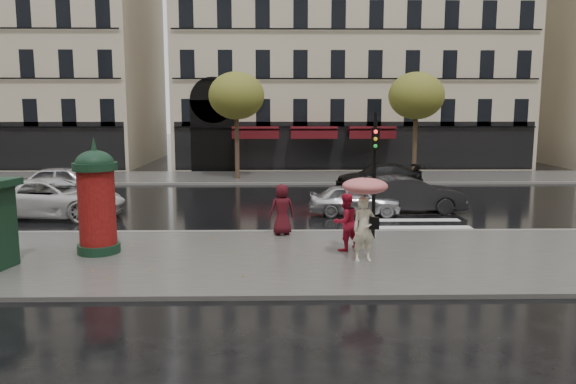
{
  "coord_description": "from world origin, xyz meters",
  "views": [
    {
      "loc": [
        0.47,
        -16.61,
        4.48
      ],
      "look_at": [
        0.82,
        1.5,
        1.75
      ],
      "focal_mm": 35.0,
      "sensor_mm": 36.0,
      "label": 1
    }
  ],
  "objects_px": {
    "car_black": "(379,177)",
    "man_burgundy": "(282,209)",
    "car_darkgrey": "(408,195)",
    "woman_umbrella": "(365,205)",
    "car_white": "(53,198)",
    "traffic_light": "(375,163)",
    "woman_red": "(345,222)",
    "morris_column": "(96,198)",
    "car_far_silver": "(50,182)",
    "car_silver": "(355,200)"
  },
  "relations": [
    {
      "from": "car_white",
      "to": "car_black",
      "type": "distance_m",
      "value": 16.74
    },
    {
      "from": "car_black",
      "to": "car_far_silver",
      "type": "height_order",
      "value": "car_far_silver"
    },
    {
      "from": "woman_umbrella",
      "to": "car_white",
      "type": "xyz_separation_m",
      "value": [
        -11.69,
        7.29,
        -0.96
      ]
    },
    {
      "from": "car_far_silver",
      "to": "woman_umbrella",
      "type": "bearing_deg",
      "value": 42.48
    },
    {
      "from": "woman_umbrella",
      "to": "car_far_silver",
      "type": "distance_m",
      "value": 18.58
    },
    {
      "from": "car_black",
      "to": "man_burgundy",
      "type": "bearing_deg",
      "value": -29.12
    },
    {
      "from": "car_darkgrey",
      "to": "morris_column",
      "type": "bearing_deg",
      "value": 117.89
    },
    {
      "from": "woman_umbrella",
      "to": "car_black",
      "type": "bearing_deg",
      "value": 78.24
    },
    {
      "from": "woman_red",
      "to": "car_white",
      "type": "distance_m",
      "value": 12.82
    },
    {
      "from": "car_darkgrey",
      "to": "man_burgundy",
      "type": "bearing_deg",
      "value": 126.07
    },
    {
      "from": "woman_umbrella",
      "to": "traffic_light",
      "type": "height_order",
      "value": "traffic_light"
    },
    {
      "from": "woman_red",
      "to": "man_burgundy",
      "type": "bearing_deg",
      "value": -80.38
    },
    {
      "from": "woman_red",
      "to": "car_darkgrey",
      "type": "bearing_deg",
      "value": -149.15
    },
    {
      "from": "woman_umbrella",
      "to": "car_darkgrey",
      "type": "height_order",
      "value": "woman_umbrella"
    },
    {
      "from": "woman_red",
      "to": "car_black",
      "type": "height_order",
      "value": "woman_red"
    },
    {
      "from": "woman_red",
      "to": "morris_column",
      "type": "xyz_separation_m",
      "value": [
        -7.51,
        -0.14,
        0.79
      ]
    },
    {
      "from": "morris_column",
      "to": "car_darkgrey",
      "type": "bearing_deg",
      "value": 32.31
    },
    {
      "from": "woman_umbrella",
      "to": "car_silver",
      "type": "bearing_deg",
      "value": 84.12
    },
    {
      "from": "woman_red",
      "to": "car_darkgrey",
      "type": "height_order",
      "value": "woman_red"
    },
    {
      "from": "car_black",
      "to": "morris_column",
      "type": "bearing_deg",
      "value": -42.36
    },
    {
      "from": "car_darkgrey",
      "to": "car_black",
      "type": "height_order",
      "value": "car_darkgrey"
    },
    {
      "from": "traffic_light",
      "to": "morris_column",
      "type": "bearing_deg",
      "value": -169.24
    },
    {
      "from": "woman_umbrella",
      "to": "car_silver",
      "type": "xyz_separation_m",
      "value": [
        0.78,
        7.57,
        -1.1
      ]
    },
    {
      "from": "traffic_light",
      "to": "car_black",
      "type": "relative_size",
      "value": 0.88
    },
    {
      "from": "traffic_light",
      "to": "woman_umbrella",
      "type": "bearing_deg",
      "value": -105.06
    },
    {
      "from": "man_burgundy",
      "to": "car_silver",
      "type": "xyz_separation_m",
      "value": [
        3.09,
        4.15,
        -0.35
      ]
    },
    {
      "from": "woman_umbrella",
      "to": "car_white",
      "type": "bearing_deg",
      "value": 148.05
    },
    {
      "from": "man_burgundy",
      "to": "morris_column",
      "type": "bearing_deg",
      "value": 6.07
    },
    {
      "from": "traffic_light",
      "to": "car_white",
      "type": "height_order",
      "value": "traffic_light"
    },
    {
      "from": "man_burgundy",
      "to": "morris_column",
      "type": "height_order",
      "value": "morris_column"
    },
    {
      "from": "man_burgundy",
      "to": "morris_column",
      "type": "xyz_separation_m",
      "value": [
        -5.58,
        -2.32,
        0.8
      ]
    },
    {
      "from": "morris_column",
      "to": "traffic_light",
      "type": "height_order",
      "value": "traffic_light"
    },
    {
      "from": "man_burgundy",
      "to": "car_silver",
      "type": "bearing_deg",
      "value": -143.22
    },
    {
      "from": "car_black",
      "to": "car_far_silver",
      "type": "relative_size",
      "value": 1.01
    },
    {
      "from": "woman_red",
      "to": "car_far_silver",
      "type": "height_order",
      "value": "woman_red"
    },
    {
      "from": "woman_red",
      "to": "woman_umbrella",
      "type": "bearing_deg",
      "value": 75.66
    },
    {
      "from": "woman_umbrella",
      "to": "morris_column",
      "type": "height_order",
      "value": "morris_column"
    },
    {
      "from": "man_burgundy",
      "to": "traffic_light",
      "type": "xyz_separation_m",
      "value": [
        3.05,
        -0.68,
        1.66
      ]
    },
    {
      "from": "car_darkgrey",
      "to": "car_far_silver",
      "type": "xyz_separation_m",
      "value": [
        -17.0,
        4.27,
        0.02
      ]
    },
    {
      "from": "morris_column",
      "to": "car_silver",
      "type": "xyz_separation_m",
      "value": [
        8.68,
        6.47,
        -1.14
      ]
    },
    {
      "from": "car_far_silver",
      "to": "car_darkgrey",
      "type": "bearing_deg",
      "value": 70.13
    },
    {
      "from": "traffic_light",
      "to": "car_silver",
      "type": "height_order",
      "value": "traffic_light"
    },
    {
      "from": "car_darkgrey",
      "to": "car_white",
      "type": "xyz_separation_m",
      "value": [
        -14.85,
        -0.8,
        0.02
      ]
    },
    {
      "from": "morris_column",
      "to": "car_white",
      "type": "xyz_separation_m",
      "value": [
        -3.8,
        6.19,
        -1.0
      ]
    },
    {
      "from": "woman_umbrella",
      "to": "woman_red",
      "type": "distance_m",
      "value": 1.5
    },
    {
      "from": "car_silver",
      "to": "car_darkgrey",
      "type": "distance_m",
      "value": 2.44
    },
    {
      "from": "morris_column",
      "to": "car_far_silver",
      "type": "xyz_separation_m",
      "value": [
        -5.95,
        11.26,
        -1.0
      ]
    },
    {
      "from": "car_far_silver",
      "to": "car_white",
      "type": "bearing_deg",
      "value": 17.23
    },
    {
      "from": "traffic_light",
      "to": "woman_red",
      "type": "bearing_deg",
      "value": -126.91
    },
    {
      "from": "woman_red",
      "to": "traffic_light",
      "type": "xyz_separation_m",
      "value": [
        1.13,
        1.5,
        1.66
      ]
    }
  ]
}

